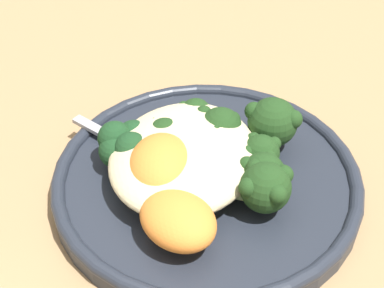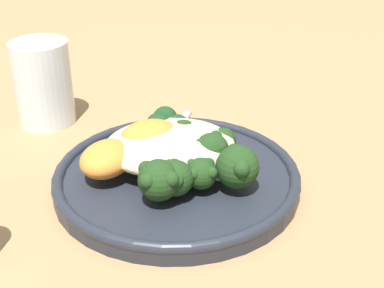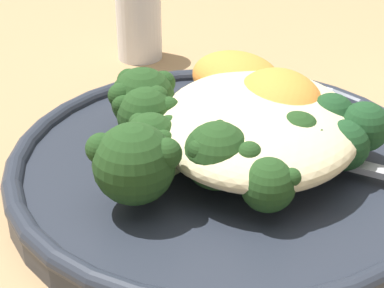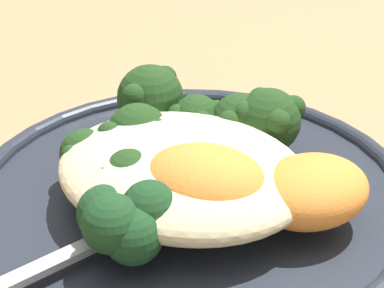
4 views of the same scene
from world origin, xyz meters
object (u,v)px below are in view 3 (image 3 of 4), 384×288
at_px(spoon, 332,157).
at_px(quinoa_mound, 258,122).
at_px(broccoli_stalk_0, 154,102).
at_px(broccoli_stalk_5, 255,167).
at_px(plate, 217,166).
at_px(sweet_potato_chunk_1, 237,108).
at_px(salt_shaker, 138,8).
at_px(sweet_potato_chunk_0, 278,105).
at_px(broccoli_stalk_6, 282,138).
at_px(sweet_potato_chunk_2, 235,78).
at_px(broccoli_stalk_1, 163,116).
at_px(kale_tuft, 343,131).
at_px(broccoli_stalk_4, 226,151).
at_px(broccoli_stalk_2, 164,138).
at_px(broccoli_stalk_3, 150,158).

bearing_deg(spoon, quinoa_mound, -175.19).
distance_m(broccoli_stalk_0, broccoli_stalk_5, 0.09).
xyz_separation_m(plate, sweet_potato_chunk_1, (-0.03, 0.01, 0.03)).
distance_m(sweet_potato_chunk_1, salt_shaker, 0.19).
bearing_deg(sweet_potato_chunk_0, broccoli_stalk_6, 6.59).
height_order(plate, sweet_potato_chunk_0, sweet_potato_chunk_0).
relative_size(plate, quinoa_mound, 1.86).
bearing_deg(sweet_potato_chunk_2, broccoli_stalk_5, 11.33).
relative_size(quinoa_mound, broccoli_stalk_0, 1.40).
bearing_deg(salt_shaker, broccoli_stalk_5, 27.26).
xyz_separation_m(broccoli_stalk_5, broccoli_stalk_6, (-0.03, 0.01, 0.00)).
bearing_deg(broccoli_stalk_1, plate, 152.23).
distance_m(plate, sweet_potato_chunk_2, 0.08).
height_order(broccoli_stalk_5, sweet_potato_chunk_2, sweet_potato_chunk_2).
relative_size(broccoli_stalk_1, kale_tuft, 1.69).
distance_m(broccoli_stalk_4, broccoli_stalk_5, 0.02).
bearing_deg(sweet_potato_chunk_0, salt_shaker, -142.76).
height_order(broccoli_stalk_0, broccoli_stalk_1, broccoli_stalk_0).
xyz_separation_m(plate, broccoli_stalk_0, (-0.02, -0.04, 0.03)).
bearing_deg(kale_tuft, broccoli_stalk_2, -79.56).
height_order(quinoa_mound, sweet_potato_chunk_2, quinoa_mound).
bearing_deg(broccoli_stalk_3, broccoli_stalk_0, -140.74).
bearing_deg(broccoli_stalk_6, sweet_potato_chunk_1, 167.45).
relative_size(broccoli_stalk_2, broccoli_stalk_3, 0.56).
xyz_separation_m(broccoli_stalk_5, kale_tuft, (-0.04, 0.05, 0.01)).
height_order(quinoa_mound, sweet_potato_chunk_1, quinoa_mound).
height_order(quinoa_mound, broccoli_stalk_4, broccoli_stalk_4).
relative_size(sweet_potato_chunk_0, salt_shaker, 0.76).
bearing_deg(salt_shaker, broccoli_stalk_6, 33.24).
height_order(plate, broccoli_stalk_6, broccoli_stalk_6).
bearing_deg(sweet_potato_chunk_1, sweet_potato_chunk_0, 87.91).
relative_size(broccoli_stalk_1, sweet_potato_chunk_0, 1.28).
height_order(broccoli_stalk_2, sweet_potato_chunk_0, sweet_potato_chunk_0).
height_order(broccoli_stalk_0, broccoli_stalk_3, broccoli_stalk_3).
height_order(broccoli_stalk_3, broccoli_stalk_6, broccoli_stalk_3).
xyz_separation_m(broccoli_stalk_3, kale_tuft, (-0.05, 0.10, -0.00)).
distance_m(broccoli_stalk_3, sweet_potato_chunk_0, 0.10).
xyz_separation_m(broccoli_stalk_4, broccoli_stalk_5, (0.01, 0.02, -0.01)).
bearing_deg(broccoli_stalk_6, spoon, 41.93).
bearing_deg(quinoa_mound, salt_shaker, -148.08).
distance_m(broccoli_stalk_2, broccoli_stalk_5, 0.06).
relative_size(broccoli_stalk_3, kale_tuft, 2.27).
bearing_deg(quinoa_mound, broccoli_stalk_1, -92.49).
height_order(broccoli_stalk_3, salt_shaker, salt_shaker).
bearing_deg(sweet_potato_chunk_0, spoon, 48.61).
xyz_separation_m(broccoli_stalk_3, salt_shaker, (-0.23, -0.06, 0.00)).
distance_m(sweet_potato_chunk_0, salt_shaker, 0.21).
bearing_deg(broccoli_stalk_5, sweet_potato_chunk_0, 149.41).
height_order(quinoa_mound, kale_tuft, same).
relative_size(broccoli_stalk_1, broccoli_stalk_4, 1.00).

